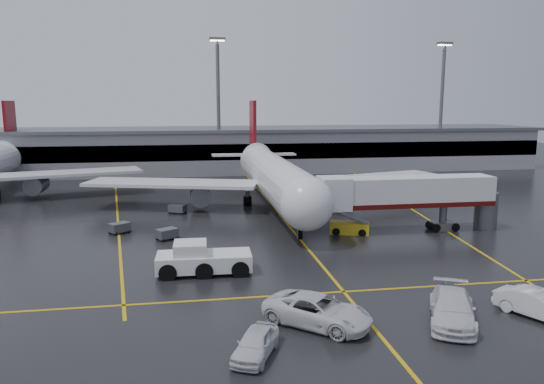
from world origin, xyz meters
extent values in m
plane|color=black|center=(0.00, 0.00, 0.00)|extent=(220.00, 220.00, 0.00)
cube|color=gold|center=(0.00, 0.00, 0.01)|extent=(0.25, 90.00, 0.02)
cube|color=gold|center=(0.00, -22.00, 0.01)|extent=(60.00, 0.25, 0.02)
cube|color=gold|center=(-20.00, 10.00, 0.01)|extent=(9.99, 69.35, 0.02)
cube|color=gold|center=(18.00, 10.00, 0.01)|extent=(7.57, 69.64, 0.02)
cube|color=gray|center=(0.00, 48.00, 4.00)|extent=(120.00, 18.00, 8.00)
cube|color=black|center=(0.00, 39.20, 4.50)|extent=(120.00, 0.40, 3.00)
cube|color=#595B60|center=(0.00, 48.00, 8.30)|extent=(122.00, 19.00, 0.60)
cylinder|color=#595B60|center=(-5.00, 42.00, 12.50)|extent=(0.70, 0.70, 25.00)
cube|color=#595B60|center=(-5.00, 42.00, 25.20)|extent=(3.00, 1.20, 0.50)
cube|color=#FFE5B2|center=(-5.00, 42.00, 24.90)|extent=(2.60, 0.90, 0.20)
cylinder|color=#595B60|center=(40.00, 42.00, 12.50)|extent=(0.70, 0.70, 25.00)
cube|color=#595B60|center=(40.00, 42.00, 25.20)|extent=(3.00, 1.20, 0.50)
cube|color=#FFE5B2|center=(40.00, 42.00, 24.90)|extent=(2.60, 0.90, 0.20)
cylinder|color=silver|center=(0.00, 8.00, 4.20)|extent=(5.20, 36.00, 5.20)
sphere|color=silver|center=(0.00, -10.00, 4.20)|extent=(5.20, 5.20, 5.20)
cone|color=silver|center=(0.00, 29.00, 4.80)|extent=(4.94, 8.00, 4.94)
cube|color=maroon|center=(0.00, 30.00, 9.70)|extent=(0.50, 5.50, 8.50)
cube|color=silver|center=(0.00, 29.00, 5.00)|extent=(14.00, 3.00, 0.25)
cube|color=silver|center=(-13.00, 10.00, 3.40)|extent=(22.80, 11.83, 0.40)
cube|color=silver|center=(13.00, 10.00, 3.40)|extent=(22.80, 11.83, 0.40)
cylinder|color=#595B60|center=(-9.50, 9.00, 2.00)|extent=(2.60, 4.50, 2.60)
cylinder|color=#595B60|center=(9.50, 9.00, 2.00)|extent=(2.60, 4.50, 2.60)
cylinder|color=#595B60|center=(0.00, -7.00, 1.00)|extent=(0.56, 0.56, 2.00)
cylinder|color=#595B60|center=(-3.20, 11.00, 1.00)|extent=(0.56, 0.56, 2.00)
cylinder|color=#595B60|center=(3.20, 11.00, 1.00)|extent=(0.56, 0.56, 2.00)
cylinder|color=black|center=(0.00, -7.00, 0.45)|extent=(0.40, 1.10, 1.10)
cylinder|color=black|center=(-3.20, 11.00, 0.55)|extent=(1.00, 1.40, 1.40)
cylinder|color=black|center=(3.20, 11.00, 0.55)|extent=(1.00, 1.40, 1.40)
cone|color=silver|center=(-42.00, 41.00, 4.80)|extent=(4.94, 8.00, 4.94)
cube|color=maroon|center=(-42.00, 42.00, 9.70)|extent=(0.50, 5.50, 8.50)
cube|color=silver|center=(-42.00, 41.00, 5.00)|extent=(14.00, 3.00, 0.25)
cube|color=silver|center=(-29.00, 22.00, 3.40)|extent=(22.80, 11.83, 0.40)
cylinder|color=#595B60|center=(-32.50, 21.00, 2.00)|extent=(2.60, 4.50, 2.60)
cube|color=silver|center=(12.00, -6.00, 4.40)|extent=(18.00, 3.20, 3.00)
cube|color=#460807|center=(12.00, -6.00, 3.10)|extent=(18.00, 3.30, 0.50)
cube|color=silver|center=(3.80, -6.00, 4.40)|extent=(3.00, 3.40, 3.30)
cylinder|color=#595B60|center=(16.00, -6.00, 1.50)|extent=(0.80, 0.80, 3.00)
cube|color=#595B60|center=(16.00, -6.00, 0.45)|extent=(2.60, 1.60, 0.90)
cylinder|color=#595B60|center=(21.00, -6.00, 2.00)|extent=(2.40, 2.40, 4.00)
cylinder|color=black|center=(14.90, -6.00, 0.45)|extent=(0.90, 1.80, 0.90)
cylinder|color=black|center=(17.10, -6.00, 0.45)|extent=(0.90, 1.80, 0.90)
cube|color=silver|center=(-9.86, -16.09, 0.97)|extent=(7.64, 3.26, 1.29)
cube|color=silver|center=(-10.94, -16.06, 2.05)|extent=(2.67, 2.67, 1.08)
cube|color=black|center=(-10.94, -16.06, 2.05)|extent=(2.40, 2.40, 0.97)
cylinder|color=black|center=(-12.67, -16.00, 0.59)|extent=(1.51, 3.28, 1.40)
cylinder|color=black|center=(-9.86, -16.09, 0.59)|extent=(1.51, 3.28, 1.40)
cylinder|color=black|center=(-7.06, -16.18, 0.59)|extent=(1.51, 3.28, 1.40)
cube|color=gold|center=(5.63, -5.85, 0.61)|extent=(4.36, 3.03, 1.23)
cube|color=#595B60|center=(5.63, -5.85, 1.79)|extent=(3.98, 2.35, 1.40)
cylinder|color=black|center=(4.38, -5.36, 0.34)|extent=(1.42, 2.05, 0.78)
cylinder|color=black|center=(6.88, -6.34, 0.34)|extent=(1.42, 2.05, 0.78)
imported|color=silver|center=(-3.29, -27.19, 0.94)|extent=(7.21, 6.77, 1.89)
imported|color=silver|center=(5.10, -28.15, 0.94)|extent=(5.17, 6.98, 1.88)
imported|color=silver|center=(10.90, -28.30, 0.87)|extent=(4.14, 5.53, 1.74)
imported|color=silver|center=(-7.58, -30.45, 0.74)|extent=(3.46, 4.70, 1.49)
cube|color=#595B60|center=(-13.21, -5.10, 0.65)|extent=(2.39, 2.18, 0.90)
cylinder|color=black|center=(-13.61, -5.96, 0.18)|extent=(0.40, 0.20, 0.40)
cylinder|color=black|center=(-12.27, -5.09, 0.18)|extent=(0.40, 0.20, 0.40)
cylinder|color=black|center=(-14.15, -5.12, 0.18)|extent=(0.40, 0.20, 0.40)
cylinder|color=black|center=(-12.81, -4.25, 0.18)|extent=(0.40, 0.20, 0.40)
cube|color=#595B60|center=(-18.25, -1.70, 0.65)|extent=(2.38, 2.25, 0.90)
cylinder|color=black|center=(-18.58, -2.59, 0.18)|extent=(0.40, 0.20, 0.40)
cylinder|color=black|center=(-17.31, -1.61, 0.18)|extent=(0.40, 0.20, 0.40)
cylinder|color=black|center=(-19.19, -1.79, 0.18)|extent=(0.40, 0.20, 0.40)
cylinder|color=black|center=(-17.92, -0.82, 0.18)|extent=(0.40, 0.20, 0.40)
cube|color=#595B60|center=(-12.39, 7.34, 0.65)|extent=(2.36, 2.03, 0.90)
cylinder|color=black|center=(-13.33, 7.23, 0.18)|extent=(0.40, 0.20, 0.40)
cylinder|color=black|center=(-11.88, 6.55, 0.18)|extent=(0.40, 0.20, 0.40)
cylinder|color=black|center=(-12.90, 8.13, 0.18)|extent=(0.40, 0.20, 0.40)
cylinder|color=black|center=(-11.46, 7.45, 0.18)|extent=(0.40, 0.20, 0.40)
camera|label=1|loc=(-10.91, -56.13, 13.55)|focal=33.85mm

